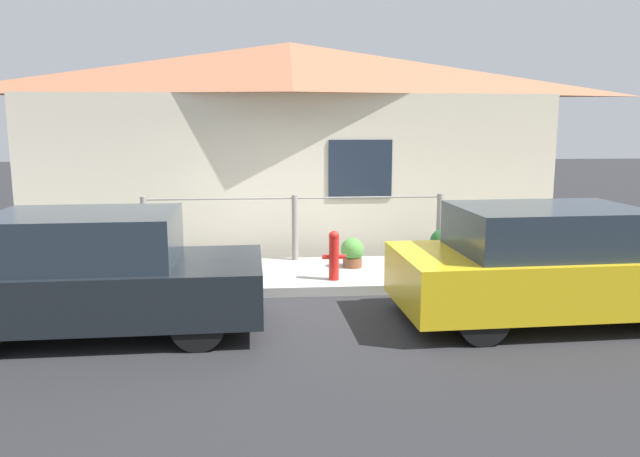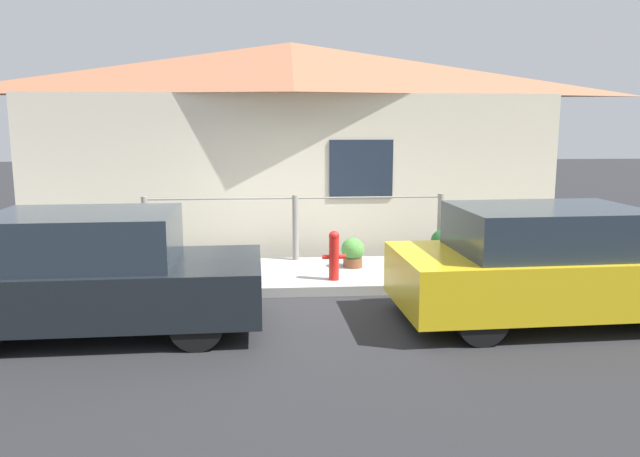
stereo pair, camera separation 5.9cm
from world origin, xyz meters
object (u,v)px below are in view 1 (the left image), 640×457
fire_hydrant (334,254)px  potted_plant_corner (442,244)px  car_left (97,274)px  potted_plant_by_fence (161,249)px  potted_plant_near_hydrant (352,252)px  car_right (553,265)px

fire_hydrant → potted_plant_corner: size_ratio=1.38×
car_left → potted_plant_by_fence: car_left is taller
car_left → potted_plant_near_hydrant: size_ratio=7.91×
potted_plant_near_hydrant → potted_plant_by_fence: bearing=178.0°
car_right → potted_plant_corner: bearing=100.0°
car_right → car_left: bearing=177.8°
potted_plant_near_hydrant → potted_plant_by_fence: size_ratio=0.78×
fire_hydrant → potted_plant_by_fence: bearing=161.3°
fire_hydrant → potted_plant_corner: 2.17m
fire_hydrant → potted_plant_by_fence: (-2.56, 0.86, -0.06)m
potted_plant_by_fence → potted_plant_corner: size_ratio=1.14×
car_right → potted_plant_by_fence: (-5.03, 2.48, -0.23)m
car_left → fire_hydrant: bearing=27.9°
car_left → potted_plant_corner: car_left is taller
car_left → car_right: bearing=-1.6°
potted_plant_near_hydrant → potted_plant_corner: (1.51, 0.32, 0.04)m
fire_hydrant → potted_plant_by_fence: fire_hydrant is taller
fire_hydrant → potted_plant_near_hydrant: fire_hydrant is taller
car_left → fire_hydrant: 3.29m
fire_hydrant → potted_plant_corner: fire_hydrant is taller
potted_plant_corner → car_right: bearing=-77.8°
car_right → potted_plant_by_fence: size_ratio=6.58×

